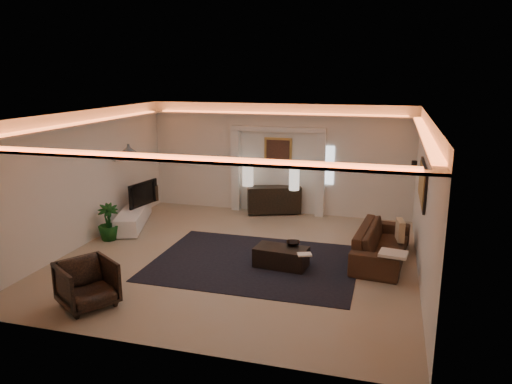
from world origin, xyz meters
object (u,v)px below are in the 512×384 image
(sofa, at_px, (382,244))
(armchair, at_px, (87,284))
(console, at_px, (274,199))
(coffee_table, at_px, (281,257))

(sofa, relative_size, armchair, 2.78)
(console, bearing_deg, coffee_table, -94.18)
(console, height_order, armchair, armchair)
(sofa, xyz_separation_m, coffee_table, (-1.86, -0.91, -0.13))
(coffee_table, bearing_deg, armchair, -131.67)
(console, relative_size, coffee_table, 1.40)
(console, relative_size, armchair, 1.68)
(console, height_order, coffee_table, console)
(coffee_table, distance_m, armchair, 3.60)
(console, distance_m, sofa, 3.85)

